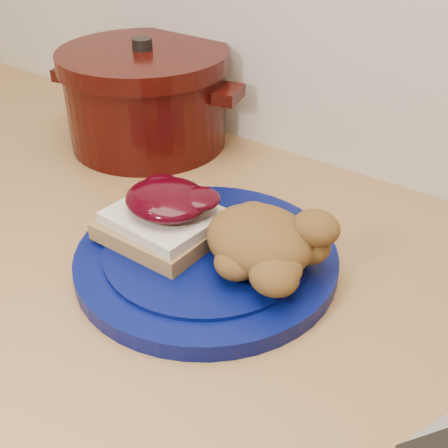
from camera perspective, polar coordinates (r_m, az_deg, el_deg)
The scene contains 5 objects.
plate at distance 0.64m, azimuth -1.79°, elevation -3.50°, with size 0.30×0.30×0.02m, color #040B45.
sandwich at distance 0.64m, azimuth -6.09°, elevation 0.93°, with size 0.13×0.11×0.06m.
stuffing_mound at distance 0.59m, azimuth 3.68°, elevation -1.57°, with size 0.12×0.10×0.06m, color brown.
dutch_oven at distance 0.91m, azimuth -7.89°, elevation 12.65°, with size 0.32×0.32×0.17m.
pepper_grinder at distance 0.94m, azimuth -8.01°, elevation 12.27°, with size 0.05×0.05×0.12m.
Camera 1 is at (0.27, 1.09, 1.29)m, focal length 45.00 mm.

